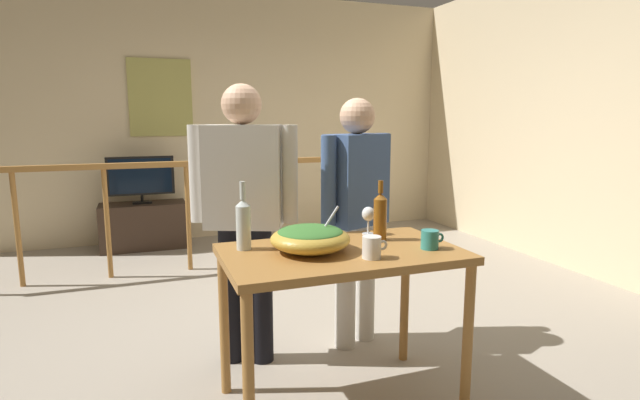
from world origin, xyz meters
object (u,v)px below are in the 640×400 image
object	(u,v)px
salad_bowl	(310,237)
mug_teal	(430,239)
framed_picture	(161,98)
wine_bottle_clear	(243,223)
person_standing_left	(244,202)
wine_glass	(368,215)
stair_railing	(209,196)
wine_bottle_amber	(380,216)
tv_console	(144,226)
flat_screen_tv	(141,176)
mug_white	(372,247)
serving_table	(341,270)
person_standing_right	(356,204)

from	to	relation	value
salad_bowl	mug_teal	size ratio (longest dim) A/B	3.14
framed_picture	wine_bottle_clear	bearing A→B (deg)	-87.14
salad_bowl	person_standing_left	bearing A→B (deg)	108.63
framed_picture	wine_glass	xyz separation A→B (m)	(0.88, -3.60, -0.74)
stair_railing	salad_bowl	size ratio (longest dim) A/B	9.40
wine_glass	wine_bottle_amber	distance (m)	0.13
tv_console	flat_screen_tv	size ratio (longest dim) A/B	1.30
wine_bottle_clear	mug_white	distance (m)	0.63
serving_table	person_standing_right	bearing A→B (deg)	60.24
wine_bottle_clear	mug_teal	world-z (taller)	wine_bottle_clear
serving_table	wine_bottle_amber	distance (m)	0.37
wine_bottle_amber	person_standing_left	bearing A→B (deg)	141.01
wine_glass	wine_bottle_clear	bearing A→B (deg)	-173.89
flat_screen_tv	person_standing_right	bearing A→B (deg)	-67.00
stair_railing	serving_table	world-z (taller)	stair_railing
person_standing_right	tv_console	bearing A→B (deg)	-89.61
framed_picture	person_standing_left	world-z (taller)	framed_picture
salad_bowl	person_standing_right	xyz separation A→B (m)	(0.50, 0.59, 0.03)
serving_table	mug_white	xyz separation A→B (m)	(0.08, -0.18, 0.15)
mug_teal	person_standing_right	distance (m)	0.74
stair_railing	wine_bottle_amber	world-z (taller)	wine_bottle_amber
person_standing_left	framed_picture	bearing A→B (deg)	-62.75
framed_picture	wine_glass	bearing A→B (deg)	-76.19
wine_glass	person_standing_left	size ratio (longest dim) A/B	0.10
person_standing_left	serving_table	bearing A→B (deg)	142.14
serving_table	wine_bottle_clear	bearing A→B (deg)	158.70
person_standing_left	wine_glass	bearing A→B (deg)	171.48
serving_table	person_standing_left	distance (m)	0.75
flat_screen_tv	person_standing_left	world-z (taller)	person_standing_left
framed_picture	flat_screen_tv	bearing A→B (deg)	-129.02
stair_railing	person_standing_right	bearing A→B (deg)	-71.75
framed_picture	serving_table	distance (m)	4.01
wine_glass	person_standing_left	bearing A→B (deg)	149.11
serving_table	salad_bowl	distance (m)	0.23
tv_console	wine_bottle_amber	xyz separation A→B (m)	(1.15, -3.44, 0.68)
stair_railing	wine_glass	bearing A→B (deg)	-76.56
framed_picture	flat_screen_tv	xyz separation A→B (m)	(-0.26, -0.32, -0.85)
wine_glass	mug_teal	world-z (taller)	wine_glass
mug_white	person_standing_left	distance (m)	0.90
framed_picture	flat_screen_tv	world-z (taller)	framed_picture
tv_console	wine_glass	world-z (taller)	wine_glass
serving_table	wine_bottle_amber	xyz separation A→B (m)	(0.26, 0.12, 0.23)
flat_screen_tv	wine_bottle_amber	xyz separation A→B (m)	(1.15, -3.41, 0.13)
wine_bottle_amber	person_standing_left	size ratio (longest dim) A/B	0.19
wine_bottle_clear	mug_teal	xyz separation A→B (m)	(0.85, -0.30, -0.08)
wine_bottle_amber	mug_white	size ratio (longest dim) A/B	2.57
serving_table	salad_bowl	size ratio (longest dim) A/B	2.98
tv_console	mug_teal	world-z (taller)	mug_teal
person_standing_left	wine_bottle_amber	bearing A→B (deg)	163.39
framed_picture	stair_railing	world-z (taller)	framed_picture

